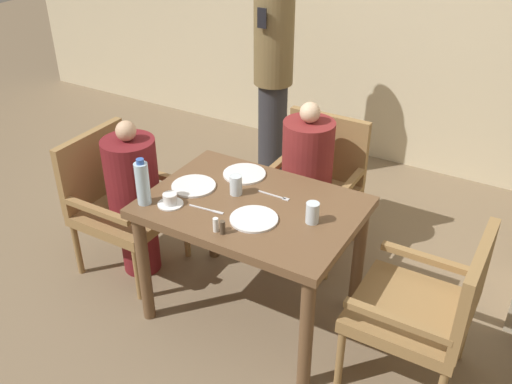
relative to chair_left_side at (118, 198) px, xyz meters
name	(u,v)px	position (x,y,z in m)	size (l,w,h in m)	color
ground_plane	(253,310)	(0.99, 0.00, -0.49)	(16.00, 16.00, 0.00)	#7A664C
dining_table	(252,221)	(0.99, 0.00, 0.16)	(1.13, 0.81, 0.76)	brown
chair_left_side	(118,198)	(0.00, 0.00, 0.00)	(0.56, 0.56, 0.89)	olive
diner_in_left_chair	(134,197)	(0.14, 0.00, 0.05)	(0.32, 0.32, 1.04)	maroon
chair_far_side	(315,181)	(0.99, 0.83, 0.00)	(0.56, 0.56, 0.89)	olive
diner_in_far_chair	(306,181)	(0.99, 0.68, 0.07)	(0.32, 0.32, 1.09)	maroon
chair_right_side	(429,306)	(1.97, 0.00, 0.00)	(0.56, 0.56, 0.89)	olive
standing_host	(273,68)	(0.30, 1.48, 0.46)	(0.30, 0.34, 1.77)	#2D2D33
plate_main_left	(244,174)	(0.79, 0.25, 0.28)	(0.25, 0.25, 0.01)	white
plate_main_right	(254,219)	(1.07, -0.13, 0.28)	(0.25, 0.25, 0.01)	white
plate_dessert_center	(194,186)	(0.62, -0.01, 0.28)	(0.25, 0.25, 0.01)	white
teacup_with_saucer	(170,200)	(0.62, -0.23, 0.30)	(0.14, 0.14, 0.07)	white
water_bottle	(143,183)	(0.49, -0.28, 0.39)	(0.07, 0.07, 0.26)	silver
glass_tall_near	(236,185)	(0.86, 0.04, 0.33)	(0.07, 0.07, 0.11)	silver
glass_tall_mid	(312,213)	(1.34, 0.00, 0.33)	(0.07, 0.07, 0.11)	silver
salt_shaker	(216,225)	(0.96, -0.31, 0.31)	(0.03, 0.03, 0.07)	white
pepper_shaker	(222,227)	(1.00, -0.31, 0.31)	(0.03, 0.03, 0.07)	#4C3D2D
fork_beside_plate	(277,196)	(1.07, 0.13, 0.27)	(0.19, 0.02, 0.00)	silver
knife_beside_plate	(208,210)	(0.82, -0.17, 0.27)	(0.20, 0.03, 0.00)	silver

